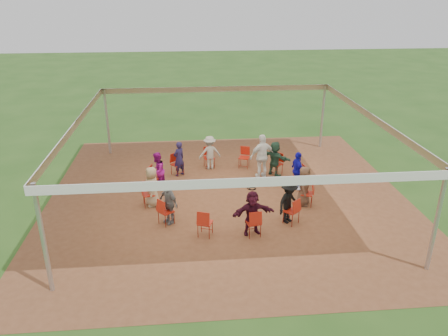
{
  "coord_description": "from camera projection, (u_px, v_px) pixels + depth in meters",
  "views": [
    {
      "loc": [
        -1.46,
        -14.46,
        7.15
      ],
      "look_at": [
        -0.11,
        0.3,
        1.0
      ],
      "focal_mm": 35.0,
      "sensor_mm": 36.0,
      "label": 1
    }
  ],
  "objects": [
    {
      "name": "chair_7",
      "position": [
        149.0,
        194.0,
        15.28
      ],
      "size": [
        0.51,
        0.49,
        0.9
      ],
      "primitive_type": null,
      "rotation": [
        0.0,
        0.0,
        -1.39
      ],
      "color": "red",
      "rests_on": "ground"
    },
    {
      "name": "person_seated_1",
      "position": [
        297.0,
        170.0,
        16.57
      ],
      "size": [
        0.58,
        0.91,
        1.44
      ],
      "primitive_type": "imported",
      "rotation": [
        0.0,
        0.0,
        1.75
      ],
      "color": "#130FB6",
      "rests_on": "ground"
    },
    {
      "name": "tent",
      "position": [
        228.0,
        135.0,
        15.26
      ],
      "size": [
        10.33,
        10.33,
        3.0
      ],
      "color": "#B2B2B7",
      "rests_on": "ground"
    },
    {
      "name": "chair_8",
      "position": [
        166.0,
        211.0,
        14.1
      ],
      "size": [
        0.61,
        0.6,
        0.9
      ],
      "primitive_type": null,
      "rotation": [
        0.0,
        0.0,
        -0.87
      ],
      "color": "red",
      "rests_on": "ground"
    },
    {
      "name": "person_seated_5",
      "position": [
        157.0,
        171.0,
        16.52
      ],
      "size": [
        0.62,
        0.8,
        1.44
      ],
      "primitive_type": "imported",
      "rotation": [
        0.0,
        0.0,
        -1.92
      ],
      "color": "#991281",
      "rests_on": "ground"
    },
    {
      "name": "chair_5",
      "position": [
        177.0,
        164.0,
        17.85
      ],
      "size": [
        0.6,
        0.61,
        0.9
      ],
      "primitive_type": null,
      "rotation": [
        0.0,
        0.0,
        -2.44
      ],
      "color": "red",
      "rests_on": "ground"
    },
    {
      "name": "chair_4",
      "position": [
        209.0,
        158.0,
        18.55
      ],
      "size": [
        0.49,
        0.51,
        0.9
      ],
      "primitive_type": null,
      "rotation": [
        0.0,
        0.0,
        -2.96
      ],
      "color": "red",
      "rests_on": "ground"
    },
    {
      "name": "person_seated_0",
      "position": [
        304.0,
        186.0,
        15.25
      ],
      "size": [
        0.61,
        0.8,
        1.44
      ],
      "primitive_type": "imported",
      "rotation": [
        0.0,
        0.0,
        1.23
      ],
      "color": "brown",
      "rests_on": "ground"
    },
    {
      "name": "person_seated_4",
      "position": [
        179.0,
        159.0,
        17.67
      ],
      "size": [
        0.63,
        0.6,
        1.44
      ],
      "primitive_type": "imported",
      "rotation": [
        0.0,
        0.0,
        -2.44
      ],
      "color": "#201941",
      "rests_on": "ground"
    },
    {
      "name": "ground",
      "position": [
        228.0,
        196.0,
        16.17
      ],
      "size": [
        80.0,
        80.0,
        0.0
      ],
      "primitive_type": "plane",
      "color": "#284E18",
      "rests_on": "ground"
    },
    {
      "name": "cable_coil",
      "position": [
        252.0,
        188.0,
        16.73
      ],
      "size": [
        0.36,
        0.36,
        0.03
      ],
      "rotation": [
        0.0,
        0.0,
        -0.1
      ],
      "color": "black",
      "rests_on": "ground"
    },
    {
      "name": "person_seated_6",
      "position": [
        152.0,
        187.0,
        15.21
      ],
      "size": [
        0.51,
        0.76,
        1.44
      ],
      "primitive_type": "imported",
      "rotation": [
        0.0,
        0.0,
        -1.39
      ],
      "color": "tan",
      "rests_on": "ground"
    },
    {
      "name": "person_seated_2",
      "position": [
        275.0,
        159.0,
        17.7
      ],
      "size": [
        1.25,
        1.35,
        1.44
      ],
      "primitive_type": "imported",
      "rotation": [
        0.0,
        0.0,
        2.27
      ],
      "color": "#2A503B",
      "rests_on": "ground"
    },
    {
      "name": "laptop",
      "position": [
        299.0,
        187.0,
        15.31
      ],
      "size": [
        0.33,
        0.36,
        0.21
      ],
      "rotation": [
        0.0,
        0.0,
        1.23
      ],
      "color": "#B7B7BC",
      "rests_on": "ground"
    },
    {
      "name": "chair_9",
      "position": [
        205.0,
        223.0,
        13.42
      ],
      "size": [
        0.54,
        0.56,
        0.9
      ],
      "primitive_type": null,
      "rotation": [
        0.0,
        0.0,
        -0.34
      ],
      "color": "red",
      "rests_on": "ground"
    },
    {
      "name": "chair_0",
      "position": [
        307.0,
        194.0,
        15.33
      ],
      "size": [
        0.56,
        0.54,
        0.9
      ],
      "primitive_type": null,
      "rotation": [
        0.0,
        0.0,
        1.23
      ],
      "color": "red",
      "rests_on": "ground"
    },
    {
      "name": "chair_11",
      "position": [
        291.0,
        211.0,
        14.13
      ],
      "size": [
        0.6,
        0.61,
        0.9
      ],
      "primitive_type": null,
      "rotation": [
        0.0,
        0.0,
        0.7
      ],
      "color": "red",
      "rests_on": "ground"
    },
    {
      "name": "person_seated_9",
      "position": [
        289.0,
        202.0,
        14.11
      ],
      "size": [
        1.01,
        0.96,
        1.44
      ],
      "primitive_type": "imported",
      "rotation": [
        0.0,
        0.0,
        0.7
      ],
      "color": "black",
      "rests_on": "ground"
    },
    {
      "name": "dirt_patch",
      "position": [
        228.0,
        196.0,
        16.16
      ],
      "size": [
        13.0,
        13.0,
        0.0
      ],
      "primitive_type": "plane",
      "color": "brown",
      "rests_on": "ground"
    },
    {
      "name": "chair_3",
      "position": [
        244.0,
        158.0,
        18.56
      ],
      "size": [
        0.54,
        0.56,
        0.9
      ],
      "primitive_type": null,
      "rotation": [
        0.0,
        0.0,
        2.8
      ],
      "color": "red",
      "rests_on": "ground"
    },
    {
      "name": "person_seated_3",
      "position": [
        210.0,
        153.0,
        18.34
      ],
      "size": [
        1.0,
        0.62,
        1.44
      ],
      "primitive_type": "imported",
      "rotation": [
        0.0,
        0.0,
        -2.96
      ],
      "color": "#ADA999",
      "rests_on": "ground"
    },
    {
      "name": "chair_1",
      "position": [
        300.0,
        177.0,
        16.7
      ],
      "size": [
        0.51,
        0.49,
        0.9
      ],
      "primitive_type": null,
      "rotation": [
        0.0,
        0.0,
        1.75
      ],
      "color": "red",
      "rests_on": "ground"
    },
    {
      "name": "chair_6",
      "position": [
        155.0,
        177.0,
        16.66
      ],
      "size": [
        0.56,
        0.54,
        0.9
      ],
      "primitive_type": null,
      "rotation": [
        0.0,
        0.0,
        -1.92
      ],
      "color": "red",
      "rests_on": "ground"
    },
    {
      "name": "chair_10",
      "position": [
        253.0,
        223.0,
        13.44
      ],
      "size": [
        0.49,
        0.51,
        0.9
      ],
      "primitive_type": null,
      "rotation": [
        0.0,
        0.0,
        0.18
      ],
      "color": "red",
      "rests_on": "ground"
    },
    {
      "name": "person_seated_8",
      "position": [
        252.0,
        213.0,
        13.44
      ],
      "size": [
        1.41,
        0.73,
        1.44
      ],
      "primitive_type": "imported",
      "rotation": [
        0.0,
        0.0,
        0.18
      ],
      "color": "#390D1D",
      "rests_on": "ground"
    },
    {
      "name": "chair_2",
      "position": [
        276.0,
        164.0,
        17.89
      ],
      "size": [
        0.61,
        0.6,
        0.9
      ],
      "primitive_type": null,
      "rotation": [
        0.0,
        0.0,
        2.27
      ],
      "color": "red",
      "rests_on": "ground"
    },
    {
      "name": "standing_person",
      "position": [
        262.0,
        156.0,
        17.42
      ],
      "size": [
        1.17,
        0.81,
        1.82
      ],
      "primitive_type": "imported",
      "rotation": [
        0.0,
        0.0,
        3.42
      ],
      "color": "white",
      "rests_on": "ground"
    },
    {
      "name": "person_seated_7",
      "position": [
        169.0,
        203.0,
        14.07
      ],
      "size": [
        0.88,
        0.93,
        1.44
      ],
      "primitive_type": "imported",
      "rotation": [
        0.0,
        0.0,
        -0.87
      ],
      "color": "slate",
      "rests_on": "ground"
    }
  ]
}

